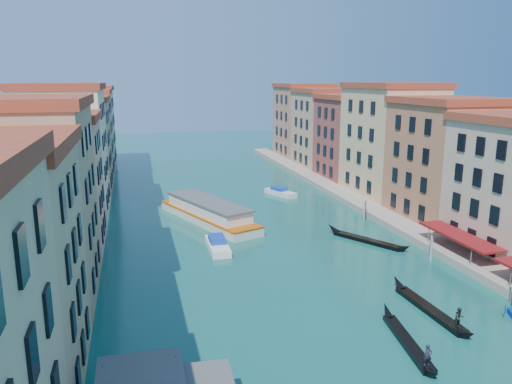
% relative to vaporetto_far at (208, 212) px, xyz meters
% --- Properties ---
extents(left_bank_palazzos, '(12.80, 128.40, 21.00)m').
position_rel_vaporetto_far_xyz_m(left_bank_palazzos, '(-21.11, 1.69, 8.21)').
color(left_bank_palazzos, tan).
rests_on(left_bank_palazzos, ground).
extents(right_bank_palazzos, '(12.80, 128.40, 21.00)m').
position_rel_vaporetto_far_xyz_m(right_bank_palazzos, '(34.89, 2.01, 8.25)').
color(right_bank_palazzos, '#AB4635').
rests_on(right_bank_palazzos, ground).
extents(quay, '(4.00, 140.00, 1.00)m').
position_rel_vaporetto_far_xyz_m(quay, '(26.89, 2.01, -1.00)').
color(quay, '#A89988').
rests_on(quay, ground).
extents(mooring_poles_right, '(1.44, 54.24, 3.20)m').
position_rel_vaporetto_far_xyz_m(mooring_poles_right, '(23.99, -34.19, -0.20)').
color(mooring_poles_right, '#4F311B').
rests_on(mooring_poles_right, ground).
extents(vaporetto_far, '(13.04, 22.68, 3.33)m').
position_rel_vaporetto_far_xyz_m(vaporetto_far, '(0.00, 0.00, 0.00)').
color(vaporetto_far, silver).
rests_on(vaporetto_far, ground).
extents(gondola_fore, '(2.68, 11.77, 2.35)m').
position_rel_vaporetto_far_xyz_m(gondola_fore, '(10.45, -40.66, -1.10)').
color(gondola_fore, black).
rests_on(gondola_fore, ground).
extents(gondola_right, '(1.52, 13.08, 2.61)m').
position_rel_vaporetto_far_xyz_m(gondola_right, '(15.66, -36.01, -1.00)').
color(gondola_right, black).
rests_on(gondola_right, ground).
extents(gondola_far, '(7.73, 12.03, 1.90)m').
position_rel_vaporetto_far_xyz_m(gondola_far, '(19.16, -15.04, -1.11)').
color(gondola_far, black).
rests_on(gondola_far, ground).
extents(motorboat_mid, '(2.47, 7.58, 1.56)m').
position_rel_vaporetto_far_xyz_m(motorboat_mid, '(-0.77, -13.06, -0.89)').
color(motorboat_mid, white).
rests_on(motorboat_mid, ground).
extents(motorboat_far, '(4.86, 7.54, 1.50)m').
position_rel_vaporetto_far_xyz_m(motorboat_far, '(16.12, 14.83, -0.92)').
color(motorboat_far, silver).
rests_on(motorboat_far, ground).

